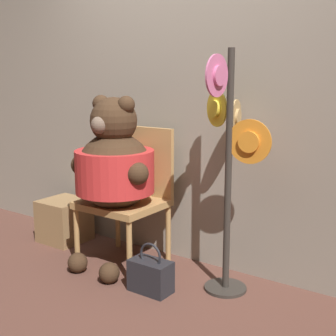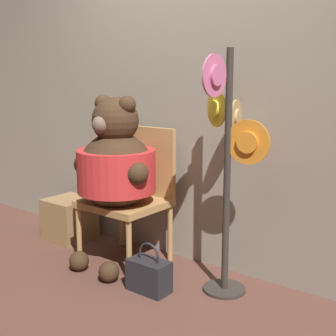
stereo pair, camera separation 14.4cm
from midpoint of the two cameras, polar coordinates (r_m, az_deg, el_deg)
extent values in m
plane|color=brown|center=(3.25, -4.32, -14.24)|extent=(14.00, 14.00, 0.00)
cube|color=gray|center=(3.45, 2.23, 8.88)|extent=(8.00, 0.10, 2.51)
cylinder|color=#B2844C|center=(3.59, -12.21, -8.21)|extent=(0.04, 0.04, 0.43)
cylinder|color=#B2844C|center=(3.25, -6.02, -10.10)|extent=(0.04, 0.04, 0.43)
cylinder|color=#B2844C|center=(3.89, -7.21, -6.47)|extent=(0.04, 0.04, 0.43)
cylinder|color=#B2844C|center=(3.58, -1.14, -7.96)|extent=(0.04, 0.04, 0.43)
cube|color=#B2844C|center=(3.50, -6.77, -4.38)|extent=(0.57, 0.52, 0.05)
cube|color=#B2844C|center=(3.61, -4.31, 0.88)|extent=(0.57, 0.04, 0.53)
sphere|color=#3D2819|center=(3.38, -7.72, -0.40)|extent=(0.56, 0.56, 0.56)
cylinder|color=red|center=(3.38, -7.72, -0.40)|extent=(0.57, 0.57, 0.31)
sphere|color=#3D2819|center=(3.32, -7.89, 5.72)|extent=(0.33, 0.33, 0.33)
sphere|color=#3D2819|center=(3.40, -9.39, 7.77)|extent=(0.12, 0.12, 0.12)
sphere|color=#3D2819|center=(3.24, -6.42, 7.68)|extent=(0.12, 0.12, 0.12)
sphere|color=brown|center=(3.22, -9.61, 5.19)|extent=(0.12, 0.12, 0.12)
sphere|color=#3D2819|center=(3.51, -11.66, 0.37)|extent=(0.16, 0.16, 0.16)
sphere|color=#3D2819|center=(3.15, -5.08, -0.68)|extent=(0.16, 0.16, 0.16)
sphere|color=#3D2819|center=(3.51, -12.14, -11.22)|extent=(0.14, 0.14, 0.14)
sphere|color=#3D2819|center=(3.30, -8.46, -12.54)|extent=(0.14, 0.14, 0.14)
cylinder|color=#332D28|center=(3.22, 5.69, -14.33)|extent=(0.28, 0.28, 0.02)
cylinder|color=#332D28|center=(2.97, 5.98, -0.81)|extent=(0.04, 0.04, 1.56)
cylinder|color=#D16693|center=(2.76, 4.47, 11.17)|extent=(0.01, 0.25, 0.25)
cylinder|color=#D16693|center=(2.76, 4.47, 11.17)|extent=(0.05, 0.12, 0.12)
cylinder|color=yellow|center=(3.04, 4.60, 7.22)|extent=(0.21, 0.12, 0.23)
cylinder|color=yellow|center=(3.04, 4.60, 7.22)|extent=(0.13, 0.11, 0.11)
cylinder|color=orange|center=(2.88, 8.51, 3.19)|extent=(0.27, 0.05, 0.28)
cylinder|color=orange|center=(2.88, 8.51, 3.19)|extent=(0.14, 0.07, 0.13)
cylinder|color=tan|center=(3.06, 6.95, 6.16)|extent=(0.06, 0.23, 0.23)
cylinder|color=tan|center=(3.06, 6.95, 6.16)|extent=(0.07, 0.12, 0.11)
cube|color=#232328|center=(3.14, -3.49, -13.04)|extent=(0.28, 0.16, 0.21)
torus|color=#232328|center=(3.08, -3.52, -10.59)|extent=(0.17, 0.02, 0.17)
cube|color=#937047|center=(4.13, -13.50, -6.22)|extent=(0.36, 0.36, 0.36)
camera|label=1|loc=(0.07, -91.32, -0.26)|focal=50.00mm
camera|label=2|loc=(0.07, 88.68, 0.26)|focal=50.00mm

